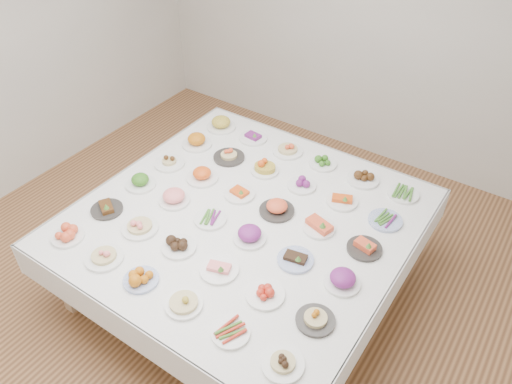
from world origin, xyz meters
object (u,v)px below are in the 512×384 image
Objects in this scene: dish_0 at (67,233)px; dish_35 at (403,193)px; display_table at (245,222)px; dish_18 at (169,159)px.

dish_0 is 0.96× the size of dish_35.
display_table is 9.26× the size of dish_18.
dish_18 reaches higher than dish_0.
display_table is 9.78× the size of dish_35.
dish_18 is (-0.90, 0.17, 0.12)m from display_table.
dish_35 reaches higher than display_table.
dish_35 is at bearing 45.09° from dish_0.
dish_0 is at bearing -135.19° from display_table.
dish_0 is (-0.90, -0.90, 0.11)m from display_table.
dish_18 reaches higher than dish_35.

